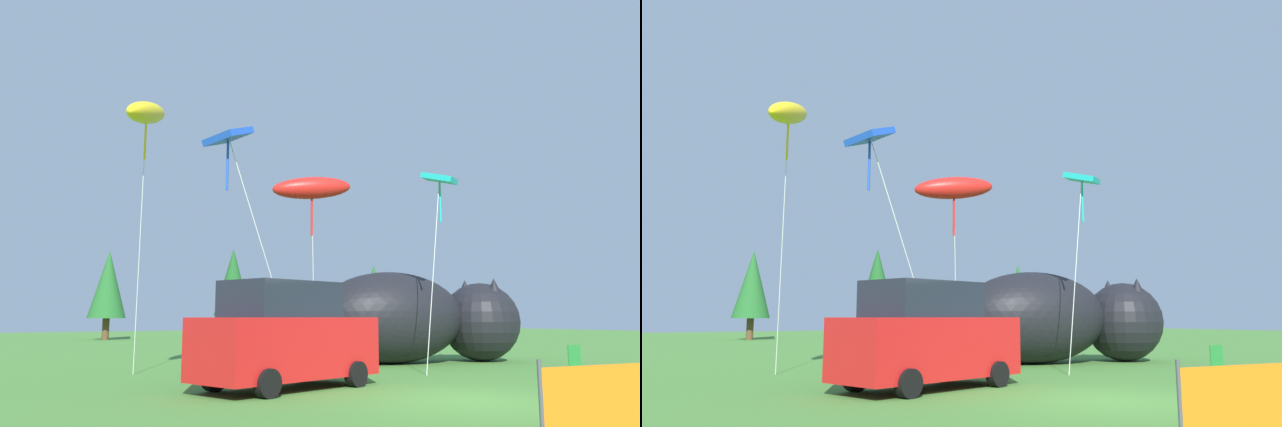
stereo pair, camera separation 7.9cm
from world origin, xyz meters
TOP-DOWN VIEW (x-y plane):
  - ground_plane at (0.00, 0.00)m, footprint 120.00×120.00m
  - parked_car at (-1.97, 3.45)m, footprint 4.62×2.70m
  - folding_chair at (3.94, 0.35)m, footprint 0.55×0.55m
  - inflatable_cat at (5.55, 7.68)m, footprint 7.70×4.26m
  - kite_yellow_hero at (-4.00, 7.55)m, footprint 2.08×2.80m
  - kite_teal_diamond at (3.76, 4.49)m, footprint 1.59×1.25m
  - kite_blue_box at (-2.89, 4.63)m, footprint 2.80×1.19m
  - kite_red_lizard at (-0.02, 5.49)m, footprint 2.26×1.40m
  - horizon_tree_east at (22.65, 31.73)m, footprint 2.40×2.40m
  - horizon_tree_west at (2.38, 35.31)m, footprint 2.54×2.54m
  - horizon_tree_northeast at (12.02, 35.90)m, footprint 2.86×2.86m

SIDE VIEW (x-z plane):
  - ground_plane at x=0.00m, z-range 0.00..0.00m
  - folding_chair at x=3.94m, z-range 0.07..0.98m
  - parked_car at x=-1.97m, z-range -0.05..2.26m
  - inflatable_cat at x=5.55m, z-range -0.12..2.92m
  - horizon_tree_east at x=22.65m, z-range 0.65..6.39m
  - horizon_tree_west at x=2.38m, z-range 0.69..6.75m
  - horizon_tree_northeast at x=12.02m, z-range 0.78..7.60m
  - kite_red_lizard at x=-0.02m, z-range 2.27..7.70m
  - kite_teal_diamond at x=3.76m, z-range 2.57..8.34m
  - kite_blue_box at x=-2.89m, z-range 2.64..8.71m
  - kite_yellow_hero at x=-4.00m, z-range 3.09..10.84m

